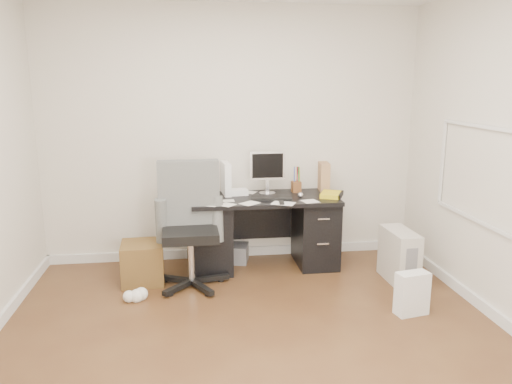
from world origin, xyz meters
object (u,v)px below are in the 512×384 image
Objects in this scene: office_chair at (190,226)px; wicker_basket at (143,263)px; keyboard at (271,198)px; desk at (264,229)px; lcd_monitor at (267,172)px; pc_tower at (399,256)px.

office_chair is 2.99× the size of wicker_basket.
desk is at bearing 124.34° from keyboard.
lcd_monitor is 1.13× the size of keyboard.
lcd_monitor is 0.33m from keyboard.
wicker_basket is at bearing -163.19° from keyboard.
desk reaches higher than wicker_basket.
lcd_monitor is (0.05, 0.12, 0.58)m from desk.
keyboard is 1.42m from wicker_basket.
keyboard is at bearing 156.97° from pc_tower.
office_chair is (-0.82, -0.56, -0.39)m from lcd_monitor.
lcd_monitor reaches higher than office_chair.
pc_tower is (1.19, -0.47, -0.51)m from keyboard.
keyboard is 1.37m from pc_tower.
keyboard is (0.00, -0.24, -0.22)m from lcd_monitor.
keyboard reaches higher than pc_tower.
office_chair reaches higher than desk.
desk is 1.28m from wicker_basket.
wicker_basket is (-1.24, -0.28, -0.20)m from desk.
office_chair is (-0.82, -0.32, -0.17)m from keyboard.
office_chair is at bearing 174.13° from pc_tower.
lcd_monitor reaches higher than wicker_basket.
desk is at bearing 28.09° from office_chair.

